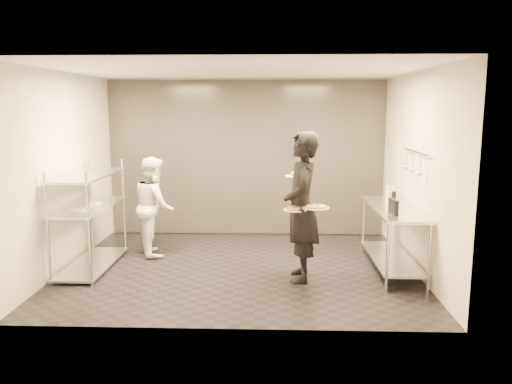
{
  "coord_description": "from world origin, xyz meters",
  "views": [
    {
      "loc": [
        0.48,
        -6.92,
        2.31
      ],
      "look_at": [
        0.24,
        0.14,
        1.1
      ],
      "focal_mm": 35.0,
      "sensor_mm": 36.0,
      "label": 1
    }
  ],
  "objects_px": {
    "waiter": "(301,207)",
    "pizza_plate_far": "(317,207)",
    "pos_monitor": "(393,207)",
    "bottle_clear": "(393,192)",
    "prep_counter": "(393,228)",
    "pass_rack": "(90,215)",
    "bottle_dark": "(394,199)",
    "chef": "(154,206)",
    "bottle_green": "(388,195)",
    "pizza_plate_near": "(295,209)",
    "salad_plate": "(295,175)"
  },
  "relations": [
    {
      "from": "prep_counter",
      "to": "pos_monitor",
      "type": "distance_m",
      "value": 0.62
    },
    {
      "from": "pizza_plate_near",
      "to": "waiter",
      "type": "bearing_deg",
      "value": 68.34
    },
    {
      "from": "pass_rack",
      "to": "bottle_green",
      "type": "distance_m",
      "value": 4.32
    },
    {
      "from": "salad_plate",
      "to": "pos_monitor",
      "type": "distance_m",
      "value": 1.37
    },
    {
      "from": "waiter",
      "to": "salad_plate",
      "type": "xyz_separation_m",
      "value": [
        -0.08,
        0.29,
        0.39
      ]
    },
    {
      "from": "prep_counter",
      "to": "salad_plate",
      "type": "bearing_deg",
      "value": -174.62
    },
    {
      "from": "waiter",
      "to": "pizza_plate_far",
      "type": "xyz_separation_m",
      "value": [
        0.18,
        -0.18,
        0.04
      ]
    },
    {
      "from": "pizza_plate_far",
      "to": "pos_monitor",
      "type": "relative_size",
      "value": 1.19
    },
    {
      "from": "waiter",
      "to": "pizza_plate_far",
      "type": "bearing_deg",
      "value": 45.31
    },
    {
      "from": "bottle_clear",
      "to": "pizza_plate_far",
      "type": "bearing_deg",
      "value": -135.78
    },
    {
      "from": "salad_plate",
      "to": "pizza_plate_far",
      "type": "bearing_deg",
      "value": -60.74
    },
    {
      "from": "pass_rack",
      "to": "waiter",
      "type": "distance_m",
      "value": 3.05
    },
    {
      "from": "pizza_plate_far",
      "to": "bottle_dark",
      "type": "height_order",
      "value": "bottle_dark"
    },
    {
      "from": "waiter",
      "to": "bottle_clear",
      "type": "relative_size",
      "value": 9.87
    },
    {
      "from": "pizza_plate_near",
      "to": "bottle_clear",
      "type": "relative_size",
      "value": 1.49
    },
    {
      "from": "pos_monitor",
      "to": "bottle_clear",
      "type": "bearing_deg",
      "value": 72.06
    },
    {
      "from": "pass_rack",
      "to": "waiter",
      "type": "height_order",
      "value": "waiter"
    },
    {
      "from": "pass_rack",
      "to": "chef",
      "type": "height_order",
      "value": "chef"
    },
    {
      "from": "chef",
      "to": "pizza_plate_far",
      "type": "xyz_separation_m",
      "value": [
        2.42,
        -1.3,
        0.26
      ]
    },
    {
      "from": "bottle_clear",
      "to": "bottle_dark",
      "type": "xyz_separation_m",
      "value": [
        -0.14,
        -0.61,
        0.01
      ]
    },
    {
      "from": "pos_monitor",
      "to": "pass_rack",
      "type": "bearing_deg",
      "value": 169.14
    },
    {
      "from": "chef",
      "to": "pass_rack",
      "type": "bearing_deg",
      "value": 112.6
    },
    {
      "from": "chef",
      "to": "bottle_green",
      "type": "bearing_deg",
      "value": -116.64
    },
    {
      "from": "chef",
      "to": "pizza_plate_near",
      "type": "bearing_deg",
      "value": -141.89
    },
    {
      "from": "waiter",
      "to": "bottle_green",
      "type": "relative_size",
      "value": 7.57
    },
    {
      "from": "pass_rack",
      "to": "bottle_dark",
      "type": "bearing_deg",
      "value": 0.3
    },
    {
      "from": "prep_counter",
      "to": "bottle_green",
      "type": "distance_m",
      "value": 0.5
    },
    {
      "from": "prep_counter",
      "to": "waiter",
      "type": "bearing_deg",
      "value": -162.11
    },
    {
      "from": "pizza_plate_near",
      "to": "salad_plate",
      "type": "height_order",
      "value": "salad_plate"
    },
    {
      "from": "pass_rack",
      "to": "bottle_green",
      "type": "xyz_separation_m",
      "value": [
        4.3,
        0.26,
        0.28
      ]
    },
    {
      "from": "pizza_plate_near",
      "to": "pos_monitor",
      "type": "xyz_separation_m",
      "value": [
        1.29,
        0.2,
        -0.0
      ]
    },
    {
      "from": "pos_monitor",
      "to": "bottle_clear",
      "type": "xyz_separation_m",
      "value": [
        0.26,
        1.1,
        0.0
      ]
    },
    {
      "from": "waiter",
      "to": "pos_monitor",
      "type": "bearing_deg",
      "value": 88.34
    },
    {
      "from": "waiter",
      "to": "bottle_clear",
      "type": "bearing_deg",
      "value": 126.1
    },
    {
      "from": "pizza_plate_near",
      "to": "bottle_dark",
      "type": "xyz_separation_m",
      "value": [
        1.41,
        0.68,
        0.01
      ]
    },
    {
      "from": "chef",
      "to": "bottle_green",
      "type": "xyz_separation_m",
      "value": [
        3.53,
        -0.44,
        0.28
      ]
    },
    {
      "from": "bottle_green",
      "to": "pizza_plate_far",
      "type": "bearing_deg",
      "value": -142.01
    },
    {
      "from": "pass_rack",
      "to": "pizza_plate_near",
      "type": "distance_m",
      "value": 3.0
    },
    {
      "from": "salad_plate",
      "to": "bottle_clear",
      "type": "height_order",
      "value": "salad_plate"
    },
    {
      "from": "waiter",
      "to": "salad_plate",
      "type": "bearing_deg",
      "value": -164.04
    },
    {
      "from": "chef",
      "to": "pos_monitor",
      "type": "height_order",
      "value": "chef"
    },
    {
      "from": "pass_rack",
      "to": "chef",
      "type": "distance_m",
      "value": 1.04
    },
    {
      "from": "chef",
      "to": "bottle_clear",
      "type": "height_order",
      "value": "chef"
    },
    {
      "from": "pizza_plate_far",
      "to": "bottle_green",
      "type": "xyz_separation_m",
      "value": [
        1.11,
        0.87,
        0.02
      ]
    },
    {
      "from": "pizza_plate_far",
      "to": "bottle_clear",
      "type": "height_order",
      "value": "bottle_clear"
    },
    {
      "from": "pos_monitor",
      "to": "bottle_green",
      "type": "height_order",
      "value": "bottle_green"
    },
    {
      "from": "prep_counter",
      "to": "bottle_clear",
      "type": "xyz_separation_m",
      "value": [
        0.14,
        0.63,
        0.4
      ]
    },
    {
      "from": "prep_counter",
      "to": "bottle_green",
      "type": "relative_size",
      "value": 6.82
    },
    {
      "from": "pass_rack",
      "to": "bottle_dark",
      "type": "distance_m",
      "value": 4.33
    },
    {
      "from": "bottle_dark",
      "to": "pizza_plate_near",
      "type": "bearing_deg",
      "value": -154.2
    }
  ]
}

